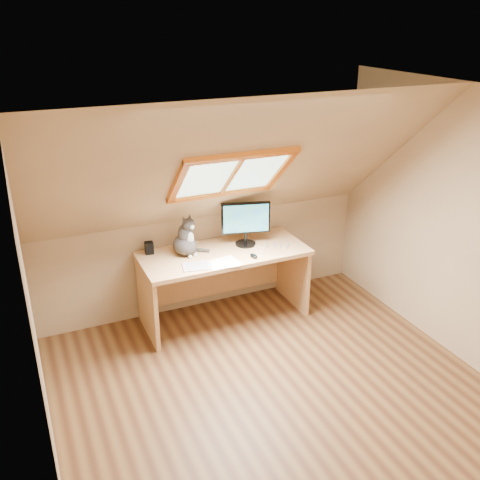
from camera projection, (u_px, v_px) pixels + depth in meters
ground at (283, 400)px, 4.35m from camera, size 3.50×3.50×0.00m
room_shell at (296, 243)px, 3.70m from camera, size 3.52×3.52×2.41m
desk at (221, 269)px, 5.38m from camera, size 1.64×0.72×0.75m
monitor at (246, 221)px, 5.28m from camera, size 0.48×0.21×0.45m
cat at (185, 240)px, 5.11m from camera, size 0.31×0.34×0.42m
desk_speaker at (149, 248)px, 5.17m from camera, size 0.09×0.09×0.12m
graphics_tablet at (197, 266)px, 4.91m from camera, size 0.30×0.24×0.01m
mouse at (254, 256)px, 5.10m from camera, size 0.06×0.11×0.03m
papers at (216, 265)px, 4.94m from camera, size 0.33×0.27×0.00m
cables at (270, 248)px, 5.30m from camera, size 0.51×0.26×0.01m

